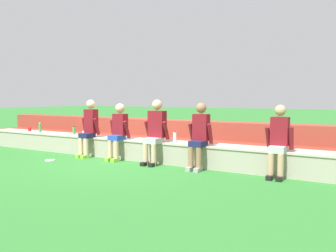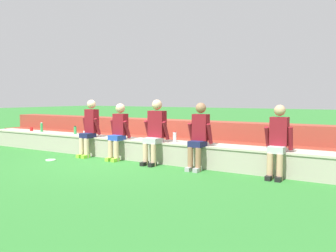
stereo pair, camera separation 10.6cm
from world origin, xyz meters
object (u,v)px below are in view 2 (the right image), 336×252
water_bottle_near_right (75,130)px  person_far_left (90,127)px  plastic_cup_left_end (31,129)px  plastic_cup_right_end (85,133)px  frisbee (51,160)px  person_center (155,130)px  person_far_right (278,140)px  person_left_of_center (118,130)px  water_bottle_near_left (175,137)px  person_right_of_center (199,134)px  water_bottle_mid_right (42,127)px

water_bottle_near_right → person_far_left: bearing=-21.6°
person_far_left → plastic_cup_left_end: (-2.61, 0.30, -0.20)m
plastic_cup_right_end → frisbee: 1.35m
person_center → person_far_right: (2.64, 0.02, -0.05)m
person_left_of_center → water_bottle_near_left: (1.37, 0.26, -0.11)m
person_left_of_center → plastic_cup_left_end: bearing=175.0°
plastic_cup_right_end → person_far_left: bearing=-34.3°
person_far_left → person_right_of_center: (3.01, -0.01, -0.02)m
person_right_of_center → water_bottle_near_left: 0.78m
water_bottle_near_left → water_bottle_near_right: size_ratio=1.08×
person_far_left → water_bottle_mid_right: (-2.13, 0.28, -0.13)m
person_right_of_center → water_bottle_mid_right: person_right_of_center is taller
frisbee → plastic_cup_right_end: bearing=95.4°
water_bottle_mid_right → plastic_cup_right_end: (1.63, 0.06, -0.08)m
person_right_of_center → person_far_right: size_ratio=1.02×
plastic_cup_left_end → person_left_of_center: bearing=-5.0°
person_far_left → water_bottle_near_left: person_far_left is taller
water_bottle_mid_right → person_right_of_center: bearing=-3.3°
person_far_left → person_left_of_center: 0.92m
plastic_cup_left_end → person_right_of_center: bearing=-3.2°
water_bottle_near_left → plastic_cup_right_end: (-2.79, 0.09, -0.06)m
water_bottle_near_left → plastic_cup_right_end: bearing=178.2°
plastic_cup_left_end → plastic_cup_right_end: (2.10, 0.04, -0.00)m
person_far_left → person_far_right: bearing=0.3°
plastic_cup_left_end → frisbee: (2.22, -1.20, -0.53)m
person_far_right → water_bottle_near_right: size_ratio=5.97×
person_far_right → plastic_cup_right_end: 5.10m
person_left_of_center → water_bottle_near_right: person_left_of_center is taller
person_left_of_center → person_center: 1.02m
person_far_left → water_bottle_mid_right: person_far_left is taller
person_center → plastic_cup_left_end: bearing=176.2°
water_bottle_near_right → plastic_cup_left_end: (-1.76, -0.03, -0.05)m
person_far_left → frisbee: bearing=-113.5°
water_bottle_near_right → frisbee: size_ratio=1.00×
person_far_left → water_bottle_near_right: person_far_left is taller
person_left_of_center → person_far_right: bearing=0.4°
person_far_left → water_bottle_near_left: bearing=6.4°
person_right_of_center → water_bottle_near_left: size_ratio=5.63×
person_left_of_center → person_right_of_center: person_right_of_center is taller
person_center → frisbee: person_center is taller
person_center → person_right_of_center: person_center is taller
water_bottle_near_left → water_bottle_mid_right: water_bottle_mid_right is taller
person_right_of_center → person_far_left: bearing=179.8°
water_bottle_mid_right → plastic_cup_right_end: size_ratio=2.63×
person_right_of_center → plastic_cup_left_end: (-5.62, 0.31, -0.18)m
water_bottle_near_left → frisbee: water_bottle_near_left is taller
person_left_of_center → person_far_left: bearing=179.6°
frisbee → person_far_right: bearing=10.4°
person_left_of_center → plastic_cup_right_end: size_ratio=12.85×
person_far_left → frisbee: person_far_left is taller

